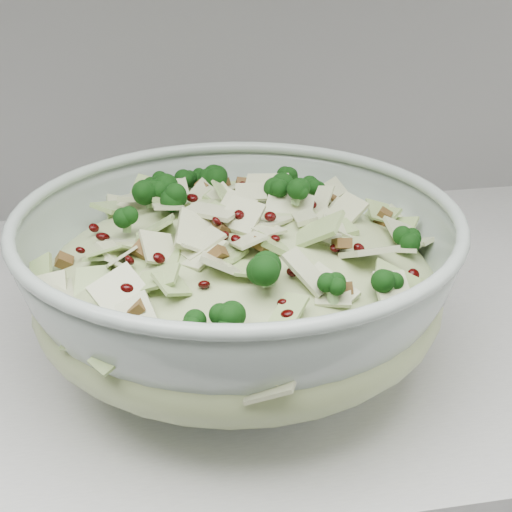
{
  "coord_description": "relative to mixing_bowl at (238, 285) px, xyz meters",
  "views": [
    {
      "loc": [
        0.59,
        1.07,
        1.28
      ],
      "look_at": [
        0.69,
        1.59,
        1.01
      ],
      "focal_mm": 50.0,
      "sensor_mm": 36.0,
      "label": 1
    }
  ],
  "objects": [
    {
      "name": "salad",
      "position": [
        0.0,
        0.0,
        0.02
      ],
      "size": [
        0.38,
        0.38,
        0.15
      ],
      "rotation": [
        0.0,
        0.0,
        0.11
      ],
      "color": "#B6C587",
      "rests_on": "mixing_bowl"
    },
    {
      "name": "mixing_bowl",
      "position": [
        0.0,
        0.0,
        0.0
      ],
      "size": [
        0.44,
        0.44,
        0.15
      ],
      "rotation": [
        0.0,
        0.0,
        0.21
      ],
      "color": "#A4B5A9",
      "rests_on": "counter"
    }
  ]
}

